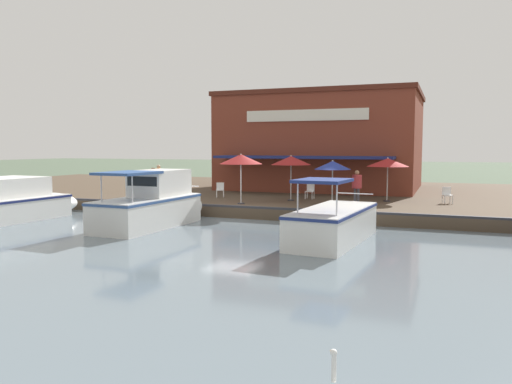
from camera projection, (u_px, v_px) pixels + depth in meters
name	position (u px, v px, depth m)	size (l,w,h in m)	color
ground_plane	(233.00, 220.00, 24.06)	(220.00, 220.00, 0.00)	#4C5B47
quay_deck	(297.00, 194.00, 34.26)	(22.00, 56.00, 0.60)	#4C3D2D
quay_edge_fender	(234.00, 206.00, 24.09)	(0.20, 50.40, 0.10)	#2D2D33
waterfront_restaurant	(324.00, 142.00, 35.72)	(11.77, 13.28, 6.62)	brown
patio_umbrella_by_entrance	(241.00, 159.00, 25.35)	(2.19, 2.19, 2.59)	#B7B7B7
patio_umbrella_mid_patio_right	(388.00, 162.00, 26.57)	(2.21, 2.21, 2.36)	#B7B7B7
patio_umbrella_mid_patio_left	(291.00, 160.00, 27.03)	(2.18, 2.18, 2.47)	#B7B7B7
patio_umbrella_far_corner	(333.00, 165.00, 24.89)	(1.82, 1.82, 2.26)	#B7B7B7
cafe_chair_far_corner_seat	(310.00, 190.00, 28.10)	(0.45, 0.45, 0.85)	white
cafe_chair_back_row_seat	(220.00, 189.00, 29.09)	(0.57, 0.57, 0.85)	white
cafe_chair_under_first_umbrella	(447.00, 194.00, 25.79)	(0.55, 0.55, 0.85)	white
cafe_chair_facing_river	(154.00, 192.00, 27.04)	(0.56, 0.56, 0.85)	white
person_at_quay_edge	(159.00, 175.00, 31.37)	(0.51, 0.51, 1.81)	#B23338
person_mid_patio	(357.00, 183.00, 25.10)	(0.49, 0.49, 1.74)	#4C4C56
person_near_entrance	(153.00, 179.00, 28.63)	(0.49, 0.49, 1.74)	#337547
motorboat_mid_row	(338.00, 221.00, 18.53)	(6.47, 2.42, 2.35)	white
motorboat_distant_upstream	(156.00, 204.00, 21.87)	(6.45, 2.38, 2.44)	silver
tree_behind_restaurant	(321.00, 118.00, 39.45)	(4.20, 4.00, 7.37)	brown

